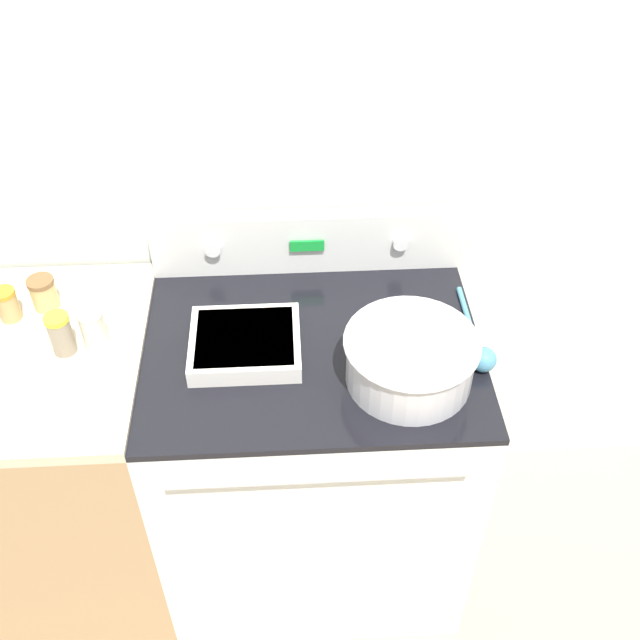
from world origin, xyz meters
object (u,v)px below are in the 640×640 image
mixing_bowl (410,357)px  ladle (481,352)px  spice_jar_white_cap (93,327)px  spice_jar_yellow_cap (61,334)px  spice_jar_orange_cap (7,304)px  spice_jar_brown_cap (44,293)px  casserole_dish (245,343)px

mixing_bowl → ladle: 0.19m
mixing_bowl → spice_jar_white_cap: 0.75m
spice_jar_yellow_cap → spice_jar_orange_cap: bearing=141.4°
spice_jar_brown_cap → spice_jar_orange_cap: (-0.08, -0.04, 0.00)m
ladle → spice_jar_orange_cap: bearing=170.0°
spice_jar_brown_cap → spice_jar_orange_cap: bearing=-153.6°
mixing_bowl → spice_jar_brown_cap: 0.93m
casserole_dish → spice_jar_brown_cap: spice_jar_brown_cap is taller
mixing_bowl → spice_jar_brown_cap: (-0.88, 0.29, -0.02)m
spice_jar_brown_cap → spice_jar_orange_cap: size_ratio=0.99×
spice_jar_yellow_cap → mixing_bowl: bearing=-8.8°
casserole_dish → spice_jar_orange_cap: bearing=166.7°
ladle → spice_jar_white_cap: 0.92m
ladle → spice_jar_orange_cap: 1.16m
casserole_dish → spice_jar_yellow_cap: bearing=178.3°
ladle → spice_jar_white_cap: bearing=174.2°
ladle → spice_jar_yellow_cap: bearing=175.7°
mixing_bowl → ladle: size_ratio=0.98×
ladle → spice_jar_brown_cap: spice_jar_brown_cap is taller
spice_jar_orange_cap → casserole_dish: bearing=-13.3°
casserole_dish → mixing_bowl: bearing=-16.6°
casserole_dish → spice_jar_yellow_cap: 0.43m
casserole_dish → spice_jar_white_cap: (-0.36, 0.03, 0.04)m
ladle → spice_jar_yellow_cap: size_ratio=2.89×
casserole_dish → spice_jar_orange_cap: spice_jar_orange_cap is taller
spice_jar_white_cap → spice_jar_yellow_cap: size_ratio=0.99×
mixing_bowl → spice_jar_yellow_cap: (-0.81, 0.12, -0.00)m
spice_jar_white_cap → ladle: bearing=-5.8°
mixing_bowl → casserole_dish: size_ratio=1.17×
casserole_dish → spice_jar_yellow_cap: (-0.43, 0.01, 0.04)m
spice_jar_white_cap → spice_jar_orange_cap: (-0.23, 0.11, -0.01)m
mixing_bowl → spice_jar_orange_cap: 1.00m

